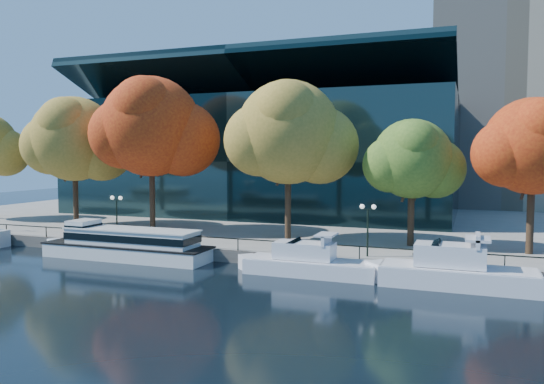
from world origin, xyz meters
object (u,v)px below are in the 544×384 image
at_px(cruiser_near, 305,262).
at_px(lamp_2, 368,218).
at_px(tree_3, 290,134).
at_px(tree_5, 535,148).
at_px(tree_1, 75,141).
at_px(tour_boat, 123,243).
at_px(lamp_1, 117,207).
at_px(cruiser_far, 450,270).
at_px(tree_4, 414,161).
at_px(tree_2, 153,129).

xyz_separation_m(cruiser_near, lamp_2, (3.93, 3.51, 3.01)).
bearing_deg(tree_3, tree_5, 0.24).
bearing_deg(tree_5, tree_1, 178.56).
relative_size(cruiser_near, tree_3, 0.74).
xyz_separation_m(tour_boat, tree_1, (-13.33, 9.83, 9.02)).
distance_m(cruiser_near, tree_3, 13.86).
distance_m(cruiser_near, tree_1, 32.71).
bearing_deg(tree_3, lamp_1, -160.06).
relative_size(cruiser_far, tree_4, 1.03).
relative_size(tree_2, lamp_1, 3.91).
xyz_separation_m(tree_3, tree_4, (10.89, 0.66, -2.33)).
distance_m(cruiser_far, tree_1, 42.06).
distance_m(tour_boat, cruiser_far, 26.43).
xyz_separation_m(cruiser_near, lamp_1, (-19.27, 3.51, 3.01)).
bearing_deg(tour_boat, tree_1, 143.57).
height_order(cruiser_far, tree_5, tree_5).
distance_m(cruiser_far, tree_3, 19.44).
bearing_deg(cruiser_far, tree_4, 109.74).
distance_m(tree_1, tree_5, 45.51).
relative_size(tour_boat, tree_1, 1.16).
distance_m(tree_3, tree_4, 11.16).
height_order(tour_boat, tree_1, tree_1).
bearing_deg(lamp_2, cruiser_far, -30.10).
bearing_deg(cruiser_far, tour_boat, 179.09).
xyz_separation_m(lamp_1, lamp_2, (23.19, 0.00, 0.00)).
distance_m(tree_1, tree_2, 10.49).
relative_size(tree_1, tree_3, 0.97).
height_order(tree_2, tree_3, tree_2).
xyz_separation_m(tree_4, lamp_2, (-2.71, -6.11, -4.34)).
relative_size(tour_boat, tree_3, 1.13).
xyz_separation_m(tour_boat, cruiser_near, (16.31, -0.35, -0.36)).
distance_m(cruiser_near, tree_5, 20.06).
bearing_deg(cruiser_near, tree_4, 55.41).
bearing_deg(tree_1, tree_5, -1.44).
height_order(tree_3, tree_5, tree_3).
height_order(cruiser_near, tree_3, tree_3).
bearing_deg(cruiser_near, tree_5, 29.70).
distance_m(tree_4, lamp_2, 7.96).
height_order(cruiser_far, tree_1, tree_1).
xyz_separation_m(tour_boat, tree_3, (12.05, 8.61, 9.32)).
distance_m(tour_boat, lamp_1, 5.08).
bearing_deg(lamp_2, lamp_1, 180.00).
distance_m(cruiser_near, cruiser_far, 10.11).
height_order(tree_2, tree_4, tree_2).
relative_size(cruiser_far, lamp_1, 2.79).
distance_m(tree_5, lamp_2, 14.18).
bearing_deg(tree_3, tour_boat, -144.47).
bearing_deg(tree_2, tree_1, 176.48).
height_order(tree_1, tree_2, tree_2).
xyz_separation_m(tour_boat, lamp_2, (20.24, 3.16, 2.65)).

